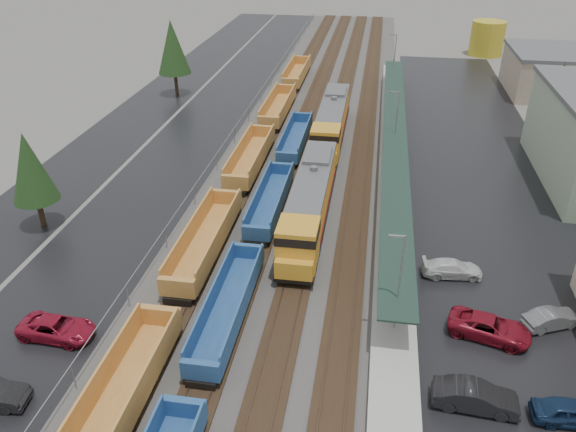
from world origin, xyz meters
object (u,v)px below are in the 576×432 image
(locomotive_lead, at_px, (310,204))
(storage_tank, at_px, (487,38))
(locomotive_trail, at_px, (331,123))
(parked_car_east_c, at_px, (452,269))
(parked_car_east_d, at_px, (571,412))
(parked_car_east_b, at_px, (490,328))
(parked_car_east_a, at_px, (476,397))
(well_string_blue, at_px, (228,307))
(parked_car_east_e, at_px, (552,319))
(well_string_yellow, at_px, (231,194))
(parked_car_west_c, at_px, (57,328))

(locomotive_lead, height_order, storage_tank, storage_tank)
(locomotive_trail, height_order, parked_car_east_c, locomotive_trail)
(parked_car_east_d, bearing_deg, parked_car_east_b, 25.42)
(parked_car_east_a, xyz_separation_m, parked_car_east_c, (-0.08, 13.36, -0.14))
(well_string_blue, height_order, parked_car_east_c, well_string_blue)
(well_string_blue, bearing_deg, parked_car_east_b, 3.34)
(locomotive_lead, bearing_deg, parked_car_east_d, -47.91)
(well_string_blue, distance_m, parked_car_east_e, 22.49)
(well_string_yellow, bearing_deg, parked_car_east_d, -41.49)
(storage_tank, height_order, parked_car_east_b, storage_tank)
(parked_car_east_a, xyz_separation_m, parked_car_east_d, (5.19, -0.22, -0.08))
(well_string_blue, bearing_deg, parked_car_east_d, -14.89)
(well_string_blue, bearing_deg, parked_car_west_c, -161.79)
(well_string_yellow, relative_size, parked_car_east_e, 24.95)
(locomotive_lead, bearing_deg, parked_car_east_c, -24.94)
(parked_car_east_e, bearing_deg, well_string_blue, 72.85)
(well_string_blue, distance_m, parked_car_east_c, 17.90)
(locomotive_trail, bearing_deg, well_string_yellow, -114.22)
(locomotive_lead, bearing_deg, storage_tank, 70.34)
(locomotive_trail, distance_m, parked_car_west_c, 41.04)
(parked_car_east_a, xyz_separation_m, parked_car_east_e, (6.17, 8.22, -0.14))
(parked_car_west_c, height_order, parked_car_east_a, parked_car_east_a)
(storage_tank, relative_size, parked_car_east_d, 1.45)
(locomotive_trail, height_order, parked_car_east_a, locomotive_trail)
(parked_car_east_e, bearing_deg, locomotive_trail, 5.76)
(locomotive_trail, relative_size, parked_car_east_a, 4.19)
(parked_car_east_d, bearing_deg, well_string_blue, 73.27)
(storage_tank, xyz_separation_m, parked_car_east_d, (-7.72, -89.31, -2.39))
(well_string_blue, relative_size, parked_car_east_c, 16.67)
(locomotive_trail, xyz_separation_m, parked_car_east_a, (12.14, -39.97, -1.67))
(parked_car_east_e, bearing_deg, locomotive_lead, 35.37)
(well_string_yellow, relative_size, parked_car_east_c, 21.86)
(parked_car_west_c, height_order, parked_car_east_b, parked_car_east_b)
(well_string_yellow, bearing_deg, parked_car_east_c, -23.73)
(parked_car_east_a, bearing_deg, well_string_blue, 74.89)
(parked_car_west_c, bearing_deg, parked_car_east_a, -91.14)
(well_string_yellow, distance_m, parked_car_east_b, 26.92)
(parked_car_east_b, height_order, parked_car_east_e, parked_car_east_b)
(parked_car_east_b, distance_m, parked_car_east_d, 7.55)
(parked_car_west_c, relative_size, parked_car_east_b, 0.95)
(parked_car_east_c, bearing_deg, parked_car_east_e, -135.36)
(storage_tank, bearing_deg, well_string_blue, -109.15)
(parked_car_east_a, bearing_deg, storage_tank, -4.69)
(storage_tank, height_order, parked_car_east_d, storage_tank)
(parked_car_west_c, bearing_deg, parked_car_east_b, -78.11)
(parked_car_east_b, bearing_deg, parked_car_east_c, 30.51)
(parked_car_east_a, bearing_deg, parked_car_east_b, -11.39)
(well_string_yellow, xyz_separation_m, parked_car_east_c, (20.06, -8.82, -0.54))
(parked_car_east_d, bearing_deg, well_string_yellow, 46.68)
(parked_car_east_b, bearing_deg, parked_car_west_c, 114.89)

